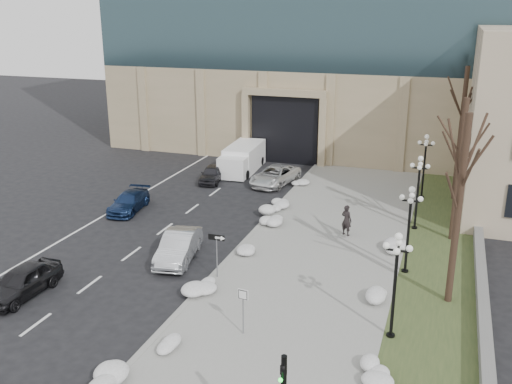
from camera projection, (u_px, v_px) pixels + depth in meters
ground at (144, 382)px, 21.11m from camera, size 160.00×160.00×0.00m
sidewalk at (321, 249)px, 32.59m from camera, size 9.00×40.00×0.12m
curb at (247, 239)px, 33.99m from camera, size 0.30×40.00×0.14m
grass_strip at (440, 265)px, 30.57m from camera, size 4.00×40.00×0.10m
stone_wall at (479, 251)px, 31.65m from camera, size 0.50×30.00×0.70m
car_a at (22, 281)px, 27.26m from camera, size 1.90×4.41×1.48m
car_b at (179, 247)px, 31.16m from camera, size 2.48×4.90×1.54m
car_c at (129, 202)px, 38.78m from camera, size 2.33×4.55×1.26m
car_d at (275, 176)px, 44.59m from camera, size 3.30×5.52×1.44m
car_e at (212, 174)px, 45.30m from camera, size 2.12×4.01×1.30m
pedestrian at (346, 220)px, 34.20m from camera, size 0.82×0.70×1.91m
box_truck at (242, 159)px, 48.23m from camera, size 2.75×6.86×2.14m
one_way_sign at (219, 243)px, 28.47m from camera, size 0.91×0.24×2.44m
keep_sign at (243, 302)px, 23.59m from camera, size 0.47×0.10×2.18m
snow_clump_b at (160, 344)px, 22.94m from camera, size 1.10×1.60×0.36m
snow_clump_c at (201, 287)px, 27.70m from camera, size 1.10×1.60×0.36m
snow_clump_d at (243, 252)px, 31.66m from camera, size 1.10×1.60×0.36m
snow_clump_e at (270, 222)px, 36.04m from camera, size 1.10×1.60×0.36m
snow_clump_f at (281, 204)px, 39.39m from camera, size 1.10×1.60×0.36m
snow_clump_g at (300, 183)px, 44.14m from camera, size 1.10×1.60×0.36m
snow_clump_h at (369, 372)px, 21.19m from camera, size 1.10×1.60×0.36m
snow_clump_i at (381, 297)px, 26.69m from camera, size 1.10×1.60×0.36m
snow_clump_j at (395, 248)px, 32.14m from camera, size 1.10×1.60×0.36m
snow_clump_k at (121, 371)px, 21.26m from camera, size 1.10×1.60×0.36m
snow_clump_l at (273, 210)px, 38.18m from camera, size 1.10×1.60×0.36m
lamppost_a at (396, 272)px, 22.97m from camera, size 1.18×1.18×4.76m
lamppost_b at (409, 218)px, 28.82m from camera, size 1.18×1.18×4.76m
lamppost_c at (419, 183)px, 34.66m from camera, size 1.18×1.18×4.76m
lamppost_d at (425, 158)px, 40.51m from camera, size 1.18×1.18×4.76m
tree_near at (461, 184)px, 25.04m from camera, size 3.20×3.20×9.00m
tree_mid at (461, 150)px, 32.33m from camera, size 3.20×3.20×8.50m
tree_far at (462, 115)px, 39.33m from camera, size 3.20×3.20×9.50m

